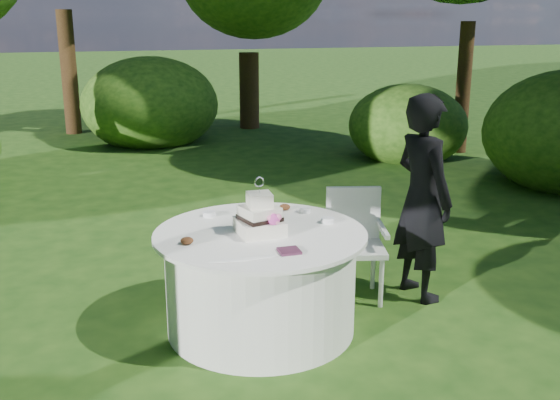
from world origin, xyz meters
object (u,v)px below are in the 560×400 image
at_px(guest, 423,198).
at_px(cake, 260,218).
at_px(napkins, 289,251).
at_px(chair, 355,236).
at_px(table, 261,280).

height_order(guest, cake, guest).
relative_size(napkins, cake, 0.33).
bearing_deg(napkins, chair, 45.79).
xyz_separation_m(guest, chair, (-0.52, 0.17, -0.33)).
xyz_separation_m(napkins, guest, (1.35, 0.69, 0.08)).
relative_size(napkins, chair, 0.15).
height_order(napkins, guest, guest).
bearing_deg(cake, table, 74.63).
xyz_separation_m(table, chair, (0.92, 0.40, 0.13)).
xyz_separation_m(guest, cake, (-1.44, -0.26, 0.03)).
bearing_deg(napkins, cake, 101.39).
xyz_separation_m(napkins, cake, (-0.09, 0.43, 0.10)).
relative_size(table, chair, 1.72).
distance_m(napkins, table, 0.61).
bearing_deg(cake, chair, 24.97).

